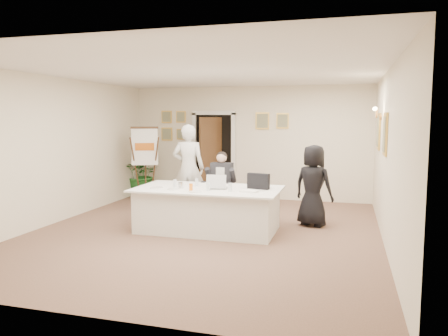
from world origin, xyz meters
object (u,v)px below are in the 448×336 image
potted_palm (142,174)px  paper_stack (249,191)px  flip_chart (145,168)px  laptop_bag (258,181)px  oj_glass (191,187)px  standing_woman (313,186)px  steel_jug (181,185)px  conference_table (208,209)px  seated_man (221,185)px  standing_man (188,168)px  laptop (218,181)px

potted_palm → paper_stack: 4.89m
flip_chart → potted_palm: flip_chart is taller
laptop_bag → oj_glass: laptop_bag is taller
standing_woman → steel_jug: 2.46m
conference_table → potted_palm: 4.18m
laptop_bag → seated_man: bearing=148.6°
flip_chart → potted_palm: size_ratio=1.60×
conference_table → steel_jug: bearing=-159.0°
seated_man → standing_man: bearing=153.1°
flip_chart → seated_man: bearing=-28.0°
laptop → paper_stack: 0.66m
laptop → laptop_bag: laptop is taller
standing_woman → laptop: bearing=51.3°
standing_woman → oj_glass: standing_woman is taller
laptop → flip_chart: bearing=129.9°
standing_man → laptop: bearing=118.8°
laptop → oj_glass: laptop is taller
paper_stack → steel_jug: 1.24m
laptop → laptop_bag: (0.70, 0.13, -0.00)m
standing_man → steel_jug: size_ratio=17.15×
conference_table → seated_man: size_ratio=1.89×
flip_chart → standing_man: bearing=-27.5°
conference_table → standing_woman: bearing=26.5°
potted_palm → paper_stack: potted_palm is taller
steel_jug → standing_woman: bearing=25.5°
flip_chart → steel_jug: (1.86, -2.38, 0.01)m
standing_man → steel_jug: 1.73m
laptop → laptop_bag: size_ratio=0.92×
paper_stack → standing_woman: bearing=48.2°
flip_chart → oj_glass: bearing=-50.8°
seated_man → standing_woman: 1.83m
laptop_bag → standing_man: bearing=154.8°
flip_chart → steel_jug: size_ratio=16.14×
seated_man → standing_man: 1.03m
standing_man → standing_woman: 2.77m
standing_man → paper_stack: (1.72, -1.70, -0.15)m
conference_table → paper_stack: 0.92m
conference_table → laptop_bag: 1.04m
paper_stack → oj_glass: oj_glass is taller
conference_table → laptop_bag: (0.89, 0.14, 0.52)m
conference_table → steel_jug: steel_jug is taller
standing_woman → laptop_bag: standing_woman is taller
flip_chart → paper_stack: 3.93m
flip_chart → paper_stack: flip_chart is taller
paper_stack → flip_chart: bearing=142.0°
seated_man → laptop_bag: bearing=-41.1°
seated_man → laptop: bearing=-74.8°
standing_man → laptop: size_ratio=5.19×
laptop → oj_glass: (-0.36, -0.41, -0.07)m
steel_jug → laptop_bag: bearing=13.3°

